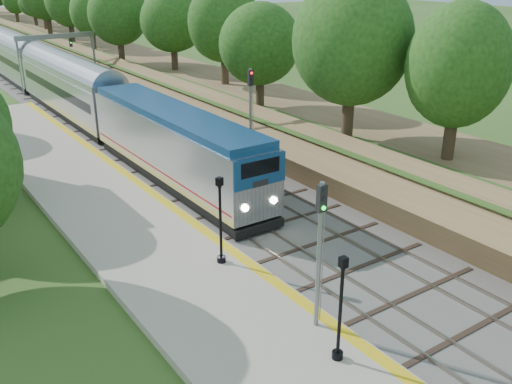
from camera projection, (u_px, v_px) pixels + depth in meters
ground at (484, 383)px, 19.41m from camera, size 320.00×320.00×0.00m
trackbed at (45, 84)px, 66.25m from camera, size 9.50×170.00×0.28m
platform at (146, 241)px, 28.82m from camera, size 6.40×68.00×0.38m
yellow_stripe at (195, 224)px, 30.25m from camera, size 0.55×68.00×0.01m
embankment at (112, 61)px, 69.93m from camera, size 10.64×170.00×11.70m
signal_gantry at (56, 47)px, 60.89m from camera, size 8.40×0.38×6.20m
lamppost_mid at (340, 315)px, 19.35m from camera, size 0.40×0.40×4.01m
lamppost_far at (221, 225)px, 25.74m from camera, size 0.41×0.41×4.18m
signal_platform at (320, 241)px, 20.53m from camera, size 0.34×0.27×5.86m
signal_farside at (251, 106)px, 38.95m from camera, size 0.36×0.29×6.58m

